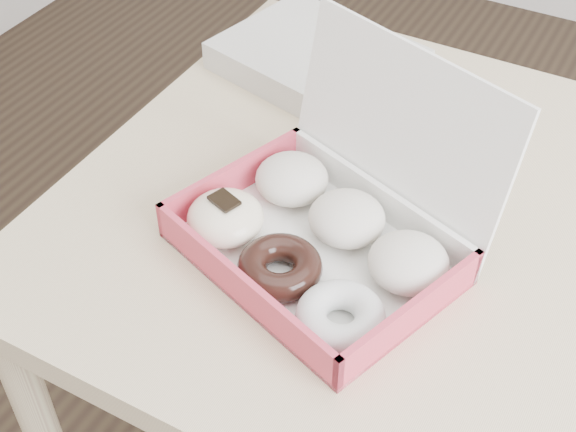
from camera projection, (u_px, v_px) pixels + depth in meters
The scene contains 3 objects.
table at pixel (528, 302), 1.01m from camera, with size 1.20×0.80×0.75m.
donut_box at pixel (324, 228), 0.94m from camera, with size 0.38×0.36×0.23m.
newspapers at pixel (317, 59), 1.24m from camera, with size 0.28×0.22×0.04m, color white.
Camera 1 is at (0.05, -0.73, 1.44)m, focal length 50.00 mm.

